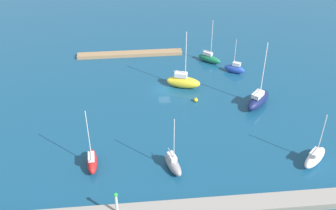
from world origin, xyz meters
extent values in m
plane|color=navy|center=(0.00, 0.00, 0.00)|extent=(160.00, 160.00, 0.00)
cube|color=#997A56|center=(6.98, -17.14, 0.41)|extent=(25.83, 2.37, 0.83)
cube|color=gray|center=(0.00, 33.65, 0.57)|extent=(72.40, 3.07, 1.14)
cylinder|color=silver|center=(9.63, 33.65, 2.74)|extent=(0.36, 0.36, 3.20)
sphere|color=green|center=(9.63, 33.65, 4.59)|extent=(0.56, 0.56, 0.56)
ellipsoid|color=white|center=(-22.60, 25.22, 1.02)|extent=(5.97, 5.65, 2.04)
cube|color=silver|center=(-22.22, 25.56, 2.40)|extent=(2.46, 2.38, 0.71)
cylinder|color=silver|center=(-22.83, 25.01, 5.75)|extent=(0.15, 0.15, 7.42)
cylinder|color=silver|center=(-21.95, 25.81, 2.90)|extent=(1.84, 1.67, 0.12)
ellipsoid|color=yellow|center=(-4.20, -0.65, 1.29)|extent=(7.64, 4.52, 2.57)
cube|color=silver|center=(-3.64, -0.84, 3.07)|extent=(2.93, 2.16, 1.00)
cylinder|color=silver|center=(-4.54, -0.53, 7.73)|extent=(0.17, 0.17, 10.32)
cylinder|color=silver|center=(-3.32, -0.95, 3.72)|extent=(2.49, 0.95, 0.14)
ellipsoid|color=#2347B2|center=(-16.68, -5.98, 0.94)|extent=(4.91, 3.83, 1.88)
cube|color=silver|center=(-17.01, -5.78, 2.29)|extent=(1.96, 1.70, 0.83)
cylinder|color=silver|center=(-16.47, -6.11, 5.04)|extent=(0.12, 0.12, 6.32)
cylinder|color=silver|center=(-17.23, -5.64, 2.86)|extent=(1.57, 1.00, 0.09)
ellipsoid|color=#141E4C|center=(-18.18, 7.77, 1.24)|extent=(7.18, 7.50, 2.48)
cube|color=silver|center=(-17.75, 8.24, 2.91)|extent=(3.04, 3.12, 0.86)
cylinder|color=silver|center=(-18.44, 7.49, 8.06)|extent=(0.19, 0.19, 11.16)
cylinder|color=silver|center=(-17.46, 8.56, 3.49)|extent=(2.08, 2.25, 0.15)
ellipsoid|color=red|center=(13.82, 22.66, 1.09)|extent=(2.09, 5.76, 2.18)
cube|color=silver|center=(13.78, 23.11, 2.51)|extent=(1.15, 2.10, 0.65)
cylinder|color=silver|center=(13.84, 22.38, 6.53)|extent=(0.14, 0.14, 8.69)
cylinder|color=silver|center=(13.75, 23.50, 2.98)|extent=(0.29, 2.26, 0.11)
ellipsoid|color=#19724C|center=(-11.92, -11.66, 0.90)|extent=(5.61, 5.15, 1.80)
cube|color=silver|center=(-11.56, -11.97, 2.18)|extent=(2.28, 2.16, 0.77)
cylinder|color=silver|center=(-12.15, -11.46, 6.22)|extent=(0.14, 0.14, 8.85)
cylinder|color=silver|center=(-11.23, -12.25, 2.72)|extent=(1.91, 1.66, 0.11)
ellipsoid|color=gray|center=(0.79, 24.48, 0.92)|extent=(3.25, 5.75, 1.84)
cube|color=silver|center=(0.92, 24.06, 2.24)|extent=(1.56, 2.19, 0.80)
cylinder|color=silver|center=(0.71, 24.74, 5.99)|extent=(0.13, 0.13, 8.30)
cylinder|color=silver|center=(1.06, 23.60, 2.79)|extent=(0.80, 2.31, 0.11)
sphere|color=yellow|center=(-5.99, 5.17, 0.42)|extent=(0.84, 0.84, 0.84)
camera|label=1|loc=(6.24, 71.48, 44.23)|focal=42.08mm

